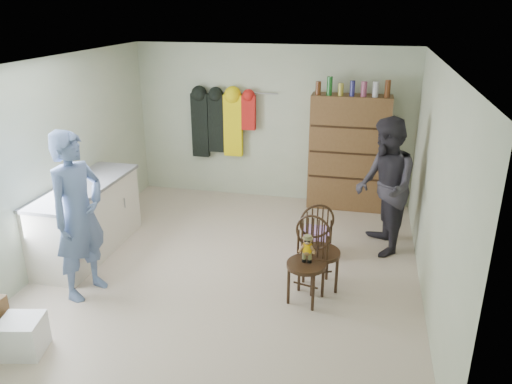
% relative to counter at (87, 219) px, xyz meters
% --- Properties ---
extents(ground_plane, '(5.00, 5.00, 0.00)m').
position_rel_counter_xyz_m(ground_plane, '(1.95, 0.00, -0.47)').
color(ground_plane, beige).
rests_on(ground_plane, ground).
extents(room_walls, '(5.00, 5.00, 5.00)m').
position_rel_counter_xyz_m(room_walls, '(1.95, 0.53, 1.11)').
color(room_walls, beige).
rests_on(room_walls, ground).
extents(counter, '(0.64, 1.86, 0.94)m').
position_rel_counter_xyz_m(counter, '(0.00, 0.00, 0.00)').
color(counter, silver).
rests_on(counter, ground).
extents(plastic_tub, '(0.44, 0.42, 0.35)m').
position_rel_counter_xyz_m(plastic_tub, '(0.45, -1.99, -0.30)').
color(plastic_tub, white).
rests_on(plastic_tub, ground).
extents(chair_front, '(0.52, 0.52, 0.96)m').
position_rel_counter_xyz_m(chair_front, '(2.94, -0.49, 0.06)').
color(chair_front, black).
rests_on(chair_front, ground).
extents(chair_far, '(0.58, 0.58, 0.97)m').
position_rel_counter_xyz_m(chair_far, '(3.03, -0.19, 0.05)').
color(chair_far, black).
rests_on(chair_far, ground).
extents(striped_bag, '(0.35, 0.27, 0.37)m').
position_rel_counter_xyz_m(striped_bag, '(2.94, 0.55, -0.29)').
color(striped_bag, pink).
rests_on(striped_bag, ground).
extents(person_left, '(0.62, 0.78, 1.89)m').
position_rel_counter_xyz_m(person_left, '(0.48, -0.90, 0.47)').
color(person_left, slate).
rests_on(person_left, ground).
extents(person_right, '(0.86, 1.00, 1.79)m').
position_rel_counter_xyz_m(person_right, '(3.73, 0.88, 0.42)').
color(person_right, '#2D2B33').
rests_on(person_right, ground).
extents(dresser, '(1.20, 0.39, 2.08)m').
position_rel_counter_xyz_m(dresser, '(3.20, 2.30, 0.44)').
color(dresser, brown).
rests_on(dresser, ground).
extents(coat_rack, '(1.42, 0.12, 1.09)m').
position_rel_counter_xyz_m(coat_rack, '(1.12, 2.38, 0.78)').
color(coat_rack, '#99999E').
rests_on(coat_rack, ground).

